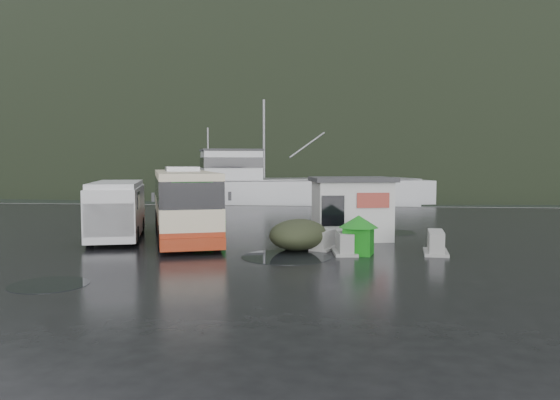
# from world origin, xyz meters

# --- Properties ---
(ground) EXTENTS (160.00, 160.00, 0.00)m
(ground) POSITION_xyz_m (0.00, 0.00, 0.00)
(ground) COLOR black
(ground) RESTS_ON ground
(harbor_water) EXTENTS (300.00, 180.00, 0.02)m
(harbor_water) POSITION_xyz_m (0.00, 110.00, 0.00)
(harbor_water) COLOR black
(harbor_water) RESTS_ON ground
(quay_edge) EXTENTS (160.00, 0.60, 1.50)m
(quay_edge) POSITION_xyz_m (0.00, 20.00, 0.00)
(quay_edge) COLOR #999993
(quay_edge) RESTS_ON ground
(headland) EXTENTS (780.00, 540.00, 570.00)m
(headland) POSITION_xyz_m (10.00, 250.00, 0.00)
(headland) COLOR black
(headland) RESTS_ON ground
(coach_bus) EXTENTS (6.69, 12.00, 3.30)m
(coach_bus) POSITION_xyz_m (-2.23, 1.92, 0.00)
(coach_bus) COLOR beige
(coach_bus) RESTS_ON ground
(white_van) EXTENTS (3.89, 6.66, 2.64)m
(white_van) POSITION_xyz_m (-4.90, 0.45, 0.00)
(white_van) COLOR silver
(white_van) RESTS_ON ground
(waste_bin_left) EXTENTS (1.33, 1.33, 1.46)m
(waste_bin_left) POSITION_xyz_m (-0.29, -1.00, 0.00)
(waste_bin_left) COLOR #167C17
(waste_bin_left) RESTS_ON ground
(waste_bin_right) EXTENTS (1.28, 1.28, 1.50)m
(waste_bin_right) POSITION_xyz_m (5.86, -2.54, 0.00)
(waste_bin_right) COLOR #167C17
(waste_bin_right) RESTS_ON ground
(dome_tent) EXTENTS (2.84, 3.52, 1.22)m
(dome_tent) POSITION_xyz_m (3.50, -1.64, 0.00)
(dome_tent) COLOR #2D331E
(dome_tent) RESTS_ON ground
(ticket_kiosk) EXTENTS (4.08, 3.40, 2.82)m
(ticket_kiosk) POSITION_xyz_m (5.69, 1.51, 0.00)
(ticket_kiosk) COLOR silver
(ticket_kiosk) RESTS_ON ground
(jersey_barrier_a) EXTENTS (1.22, 1.68, 0.76)m
(jersey_barrier_a) POSITION_xyz_m (4.54, -1.43, 0.00)
(jersey_barrier_a) COLOR #999993
(jersey_barrier_a) RESTS_ON ground
(jersey_barrier_b) EXTENTS (1.03, 1.77, 0.84)m
(jersey_barrier_b) POSITION_xyz_m (5.33, -2.44, 0.00)
(jersey_barrier_b) COLOR #999993
(jersey_barrier_b) RESTS_ON ground
(jersey_barrier_c) EXTENTS (1.07, 1.85, 0.88)m
(jersey_barrier_c) POSITION_xyz_m (8.81, -2.09, 0.00)
(jersey_barrier_c) COLOR #999993
(jersey_barrier_c) RESTS_ON ground
(fishing_trawler) EXTENTS (26.89, 13.75, 10.56)m
(fishing_trawler) POSITION_xyz_m (1.25, 27.08, 0.00)
(fishing_trawler) COLOR silver
(fishing_trawler) RESTS_ON ground
(puddles) EXTENTS (13.23, 15.16, 0.01)m
(puddles) POSITION_xyz_m (3.05, -2.43, 0.00)
(puddles) COLOR black
(puddles) RESTS_ON ground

